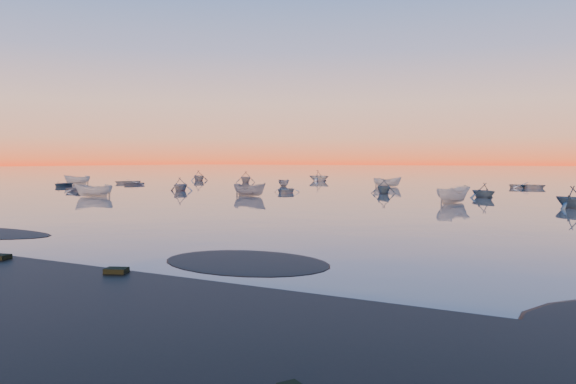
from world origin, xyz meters
The scene contains 6 objects.
ground centered at (0.00, 100.00, 0.00)m, with size 600.00×600.00×0.00m, color #625852.
mud_lobes centered at (0.00, -1.00, 0.01)m, with size 140.00×6.00×0.07m, color black, non-canonical shape.
moored_fleet centered at (0.00, 53.00, 0.00)m, with size 124.00×58.00×1.20m, color #BABAB5, non-canonical shape.
boat_near_left centered at (-10.23, 41.51, 0.00)m, with size 4.29×1.79×1.07m, color #BABAB5.
boat_near_center centered at (-10.74, 34.26, 0.00)m, with size 4.15×1.76×1.44m, color gray.
boat_near_right centered at (0.67, 45.57, 0.00)m, with size 3.66×1.65×1.28m, color #345064.
Camera 1 is at (22.00, -17.48, 3.93)m, focal length 35.00 mm.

